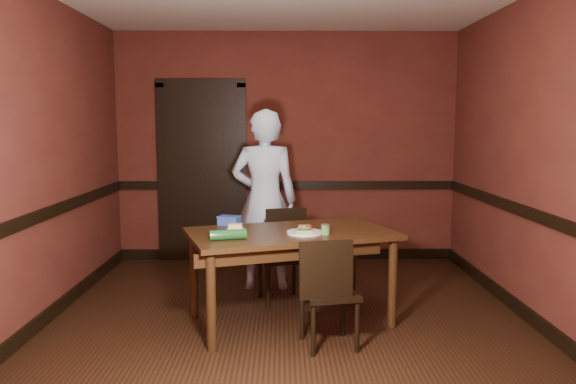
{
  "coord_description": "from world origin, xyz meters",
  "views": [
    {
      "loc": [
        -0.05,
        -4.42,
        1.64
      ],
      "look_at": [
        0.0,
        0.35,
        1.05
      ],
      "focal_mm": 35.0,
      "sensor_mm": 36.0,
      "label": 1
    }
  ],
  "objects_px": {
    "chair_far": "(281,256)",
    "sauce_jar": "(325,229)",
    "sandwich_plate": "(305,231)",
    "food_tub": "(229,220)",
    "dining_table": "(291,277)",
    "cheese_saucer": "(235,227)",
    "chair_near": "(329,291)",
    "person": "(264,200)"
  },
  "relations": [
    {
      "from": "dining_table",
      "to": "chair_near",
      "type": "distance_m",
      "value": 0.58
    },
    {
      "from": "chair_far",
      "to": "sandwich_plate",
      "type": "xyz_separation_m",
      "value": [
        0.19,
        -0.67,
        0.36
      ]
    },
    {
      "from": "chair_far",
      "to": "dining_table",
      "type": "bearing_deg",
      "value": -96.85
    },
    {
      "from": "cheese_saucer",
      "to": "chair_far",
      "type": "bearing_deg",
      "value": 51.76
    },
    {
      "from": "sandwich_plate",
      "to": "chair_near",
      "type": "bearing_deg",
      "value": -67.51
    },
    {
      "from": "dining_table",
      "to": "cheese_saucer",
      "type": "xyz_separation_m",
      "value": [
        -0.46,
        0.08,
        0.4
      ]
    },
    {
      "from": "dining_table",
      "to": "sauce_jar",
      "type": "relative_size",
      "value": 19.61
    },
    {
      "from": "sauce_jar",
      "to": "cheese_saucer",
      "type": "height_order",
      "value": "sauce_jar"
    },
    {
      "from": "sandwich_plate",
      "to": "chair_far",
      "type": "bearing_deg",
      "value": 105.56
    },
    {
      "from": "sauce_jar",
      "to": "food_tub",
      "type": "height_order",
      "value": "sauce_jar"
    },
    {
      "from": "person",
      "to": "sauce_jar",
      "type": "distance_m",
      "value": 1.25
    },
    {
      "from": "person",
      "to": "sandwich_plate",
      "type": "xyz_separation_m",
      "value": [
        0.35,
        -1.09,
        -0.1
      ]
    },
    {
      "from": "sandwich_plate",
      "to": "food_tub",
      "type": "distance_m",
      "value": 0.74
    },
    {
      "from": "person",
      "to": "cheese_saucer",
      "type": "height_order",
      "value": "person"
    },
    {
      "from": "person",
      "to": "sauce_jar",
      "type": "xyz_separation_m",
      "value": [
        0.52,
        -1.13,
        -0.08
      ]
    },
    {
      "from": "dining_table",
      "to": "chair_far",
      "type": "height_order",
      "value": "chair_far"
    },
    {
      "from": "sandwich_plate",
      "to": "sauce_jar",
      "type": "xyz_separation_m",
      "value": [
        0.16,
        -0.04,
        0.02
      ]
    },
    {
      "from": "dining_table",
      "to": "person",
      "type": "height_order",
      "value": "person"
    },
    {
      "from": "chair_far",
      "to": "sauce_jar",
      "type": "distance_m",
      "value": 0.88
    },
    {
      "from": "chair_far",
      "to": "chair_near",
      "type": "height_order",
      "value": "chair_far"
    },
    {
      "from": "dining_table",
      "to": "sandwich_plate",
      "type": "xyz_separation_m",
      "value": [
        0.11,
        -0.11,
        0.4
      ]
    },
    {
      "from": "sandwich_plate",
      "to": "sauce_jar",
      "type": "relative_size",
      "value": 3.38
    },
    {
      "from": "dining_table",
      "to": "food_tub",
      "type": "xyz_separation_m",
      "value": [
        -0.52,
        0.28,
        0.42
      ]
    },
    {
      "from": "person",
      "to": "food_tub",
      "type": "relative_size",
      "value": 8.11
    },
    {
      "from": "person",
      "to": "chair_near",
      "type": "bearing_deg",
      "value": 110.18
    },
    {
      "from": "chair_far",
      "to": "sandwich_plate",
      "type": "relative_size",
      "value": 2.99
    },
    {
      "from": "person",
      "to": "sandwich_plate",
      "type": "height_order",
      "value": "person"
    },
    {
      "from": "chair_near",
      "to": "food_tub",
      "type": "relative_size",
      "value": 3.78
    },
    {
      "from": "chair_far",
      "to": "sauce_jar",
      "type": "relative_size",
      "value": 10.12
    },
    {
      "from": "dining_table",
      "to": "cheese_saucer",
      "type": "bearing_deg",
      "value": 152.25
    },
    {
      "from": "person",
      "to": "cheese_saucer",
      "type": "distance_m",
      "value": 0.93
    },
    {
      "from": "chair_near",
      "to": "sandwich_plate",
      "type": "xyz_separation_m",
      "value": [
        -0.16,
        0.4,
        0.37
      ]
    },
    {
      "from": "chair_near",
      "to": "food_tub",
      "type": "height_order",
      "value": "food_tub"
    },
    {
      "from": "chair_far",
      "to": "sauce_jar",
      "type": "xyz_separation_m",
      "value": [
        0.35,
        -0.71,
        0.39
      ]
    },
    {
      "from": "chair_far",
      "to": "chair_near",
      "type": "bearing_deg",
      "value": -86.55
    },
    {
      "from": "chair_near",
      "to": "chair_far",
      "type": "bearing_deg",
      "value": -83.88
    },
    {
      "from": "cheese_saucer",
      "to": "food_tub",
      "type": "bearing_deg",
      "value": 108.8
    },
    {
      "from": "person",
      "to": "sauce_jar",
      "type": "bearing_deg",
      "value": 115.51
    },
    {
      "from": "food_tub",
      "to": "chair_far",
      "type": "bearing_deg",
      "value": 51.6
    },
    {
      "from": "sandwich_plate",
      "to": "sauce_jar",
      "type": "height_order",
      "value": "sauce_jar"
    },
    {
      "from": "chair_far",
      "to": "cheese_saucer",
      "type": "distance_m",
      "value": 0.71
    },
    {
      "from": "person",
      "to": "sauce_jar",
      "type": "relative_size",
      "value": 21.31
    }
  ]
}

